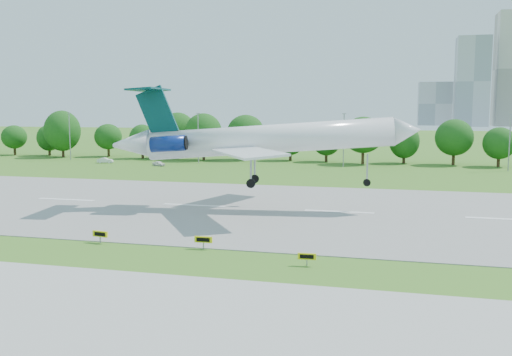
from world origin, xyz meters
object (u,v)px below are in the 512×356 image
(airliner, at_px, (254,139))
(service_vehicle_b, at_px, (159,164))
(service_vehicle_a, at_px, (105,160))
(taxi_sign_left, at_px, (100,234))

(airliner, xyz_separation_m, service_vehicle_b, (-35.44, 49.09, -8.87))
(airliner, height_order, service_vehicle_a, airliner)
(taxi_sign_left, distance_m, service_vehicle_b, 75.92)
(service_vehicle_a, distance_m, service_vehicle_b, 15.92)
(airliner, distance_m, taxi_sign_left, 26.14)
(airliner, height_order, taxi_sign_left, airliner)
(taxi_sign_left, relative_size, service_vehicle_a, 0.46)
(taxi_sign_left, bearing_deg, service_vehicle_b, 118.10)
(service_vehicle_b, bearing_deg, service_vehicle_a, 101.12)
(taxi_sign_left, height_order, service_vehicle_a, service_vehicle_a)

